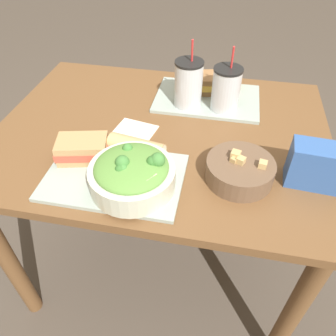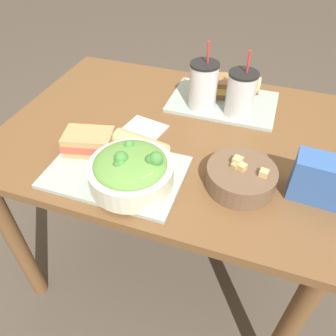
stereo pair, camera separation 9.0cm
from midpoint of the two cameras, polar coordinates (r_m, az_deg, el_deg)
name	(u,v)px [view 2 (the right image)]	position (r m, az deg, el deg)	size (l,w,h in m)	color
ground_plane	(170,254)	(1.68, 1.95, -14.86)	(12.00, 12.00, 0.00)	#4C4238
dining_table	(171,156)	(1.19, 2.67, 2.03)	(1.12, 0.84, 0.76)	brown
tray_near	(116,172)	(0.95, -6.36, -0.82)	(0.39, 0.26, 0.01)	#99A89E
tray_far	(223,102)	(1.27, 11.57, 11.12)	(0.39, 0.26, 0.01)	#99A89E
salad_bowl	(131,170)	(0.87, -3.53, -0.49)	(0.23, 0.23, 0.11)	beige
soup_bowl	(241,177)	(0.92, 15.33, -1.59)	(0.19, 0.19, 0.08)	brown
sandwich_near	(89,142)	(1.00, -11.07, 4.38)	(0.17, 0.13, 0.06)	tan
baguette_near	(141,146)	(0.97, -2.02, 3.74)	(0.18, 0.09, 0.06)	tan
sandwich_far	(218,86)	(1.29, 10.76, 13.84)	(0.16, 0.13, 0.06)	olive
baguette_far	(239,83)	(1.33, 14.20, 14.07)	(0.17, 0.08, 0.06)	tan
drink_cup_dark	(203,87)	(1.18, 8.37, 13.70)	(0.10, 0.10, 0.24)	silver
drink_cup_red	(240,95)	(1.17, 14.73, 12.16)	(0.10, 0.10, 0.23)	silver
chip_bag	(320,180)	(0.94, 27.54, -1.93)	(0.15, 0.09, 0.13)	#335BA3
napkin_folded	(146,127)	(1.12, -1.60, 7.01)	(0.15, 0.12, 0.00)	silver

